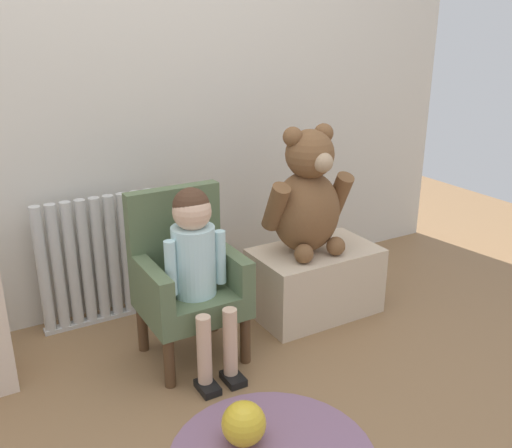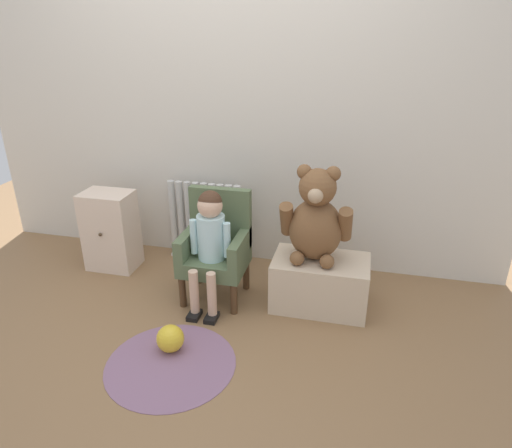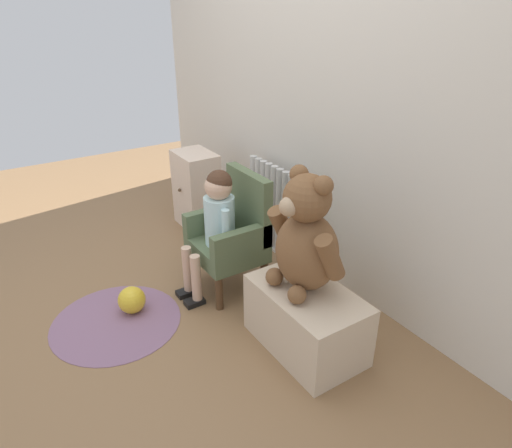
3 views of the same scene
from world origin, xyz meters
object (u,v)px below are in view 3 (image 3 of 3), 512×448
object	(u,v)px
small_dresser	(197,190)
child_armchair	(233,233)
large_teddy_bear	(306,239)
radiator	(274,209)
child_figure	(216,216)
toy_ball	(132,300)
floor_rug	(116,322)
low_bench	(306,319)

from	to	relation	value
small_dresser	child_armchair	bearing A→B (deg)	-12.02
child_armchair	large_teddy_bear	size ratio (longest dim) A/B	1.19
radiator	child_armchair	xyz separation A→B (m)	(0.23, -0.45, 0.05)
radiator	child_figure	bearing A→B (deg)	-67.24
small_dresser	toy_ball	distance (m)	1.13
child_figure	floor_rug	world-z (taller)	child_figure
small_dresser	floor_rug	bearing A→B (deg)	-47.62
radiator	small_dresser	world-z (taller)	radiator
radiator	large_teddy_bear	world-z (taller)	large_teddy_bear
small_dresser	floor_rug	world-z (taller)	small_dresser
radiator	low_bench	bearing A→B (deg)	-25.66
low_bench	small_dresser	bearing A→B (deg)	173.80
radiator	floor_rug	distance (m)	1.22
radiator	toy_ball	bearing A→B (deg)	-81.29
large_teddy_bear	toy_ball	bearing A→B (deg)	-137.07
floor_rug	toy_ball	distance (m)	0.14
radiator	toy_ball	world-z (taller)	radiator
child_figure	large_teddy_bear	world-z (taller)	large_teddy_bear
large_teddy_bear	toy_ball	world-z (taller)	large_teddy_bear
small_dresser	low_bench	xyz separation A→B (m)	(1.51, -0.16, -0.12)
low_bench	floor_rug	size ratio (longest dim) A/B	0.85
child_armchair	large_teddy_bear	xyz separation A→B (m)	(0.61, 0.03, 0.23)
radiator	toy_ball	distance (m)	1.09
radiator	low_bench	xyz separation A→B (m)	(0.89, -0.43, -0.14)
toy_ball	large_teddy_bear	bearing A→B (deg)	42.93
large_teddy_bear	toy_ball	size ratio (longest dim) A/B	3.88
small_dresser	toy_ball	world-z (taller)	small_dresser
large_teddy_bear	toy_ball	xyz separation A→B (m)	(-0.69, -0.64, -0.50)
child_armchair	child_figure	size ratio (longest dim) A/B	0.94
radiator	child_armchair	size ratio (longest dim) A/B	0.86
child_armchair	child_figure	world-z (taller)	child_figure
floor_rug	toy_ball	world-z (taller)	toy_ball
radiator	child_armchair	distance (m)	0.51
large_teddy_bear	child_figure	bearing A→B (deg)	-167.31
child_figure	toy_ball	size ratio (longest dim) A/B	4.94
large_teddy_bear	floor_rug	bearing A→B (deg)	-130.66
child_figure	large_teddy_bear	bearing A→B (deg)	12.69
child_figure	toy_ball	xyz separation A→B (m)	(-0.07, -0.50, -0.41)
small_dresser	floor_rug	distance (m)	1.25
small_dresser	floor_rug	xyz separation A→B (m)	(0.82, -0.90, -0.28)
floor_rug	toy_ball	size ratio (longest dim) A/B	4.53
child_figure	low_bench	world-z (taller)	child_figure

